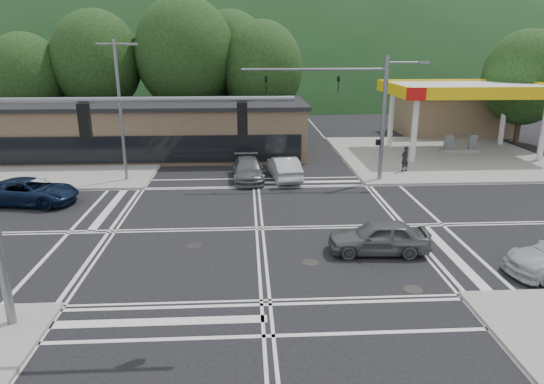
{
  "coord_description": "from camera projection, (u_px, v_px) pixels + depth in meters",
  "views": [
    {
      "loc": [
        -0.62,
        -22.28,
        8.72
      ],
      "look_at": [
        0.7,
        1.53,
        1.4
      ],
      "focal_mm": 32.0,
      "sensor_mm": 36.0,
      "label": 1
    }
  ],
  "objects": [
    {
      "name": "hill_north",
      "position": [
        247.0,
        84.0,
        109.76
      ],
      "size": [
        252.0,
        126.0,
        140.0
      ],
      "primitive_type": "ellipsoid",
      "color": "#193719",
      "rests_on": "ground"
    },
    {
      "name": "tree_ne",
      "position": [
        525.0,
        78.0,
        42.5
      ],
      "size": [
        7.2,
        7.2,
        9.99
      ],
      "color": "#382619",
      "rests_on": "ground"
    },
    {
      "name": "ground",
      "position": [
        260.0,
        228.0,
        23.86
      ],
      "size": [
        120.0,
        120.0,
        0.0
      ],
      "primitive_type": "plane",
      "color": "black",
      "rests_on": "ground"
    },
    {
      "name": "car_queue_a",
      "position": [
        284.0,
        168.0,
        32.32
      ],
      "size": [
        2.17,
        4.83,
        1.54
      ],
      "primitive_type": "imported",
      "rotation": [
        0.0,
        0.0,
        3.26
      ],
      "color": "silver",
      "rests_on": "ground"
    },
    {
      "name": "convenience_store",
      "position": [
        452.0,
        115.0,
        48.22
      ],
      "size": [
        10.0,
        6.0,
        3.8
      ],
      "primitive_type": "cube",
      "color": "#846B4F",
      "rests_on": "ground"
    },
    {
      "name": "pedestrian",
      "position": [
        405.0,
        159.0,
        33.71
      ],
      "size": [
        0.78,
        0.69,
        1.79
      ],
      "primitive_type": "imported",
      "rotation": [
        0.0,
        0.0,
        3.64
      ],
      "color": "black",
      "rests_on": "sidewalk_ne"
    },
    {
      "name": "sidewalk_ne",
      "position": [
        440.0,
        156.0,
        38.94
      ],
      "size": [
        16.0,
        16.0,
        0.15
      ],
      "primitive_type": "cube",
      "color": "gray",
      "rests_on": "ground"
    },
    {
      "name": "tree_n_a",
      "position": [
        97.0,
        62.0,
        43.93
      ],
      "size": [
        8.0,
        8.0,
        11.75
      ],
      "color": "#382619",
      "rests_on": "ground"
    },
    {
      "name": "car_northbound",
      "position": [
        248.0,
        169.0,
        32.21
      ],
      "size": [
        2.18,
        4.93,
        1.41
      ],
      "primitive_type": "imported",
      "rotation": [
        0.0,
        0.0,
        0.04
      ],
      "color": "#56595B",
      "rests_on": "ground"
    },
    {
      "name": "tree_n_b",
      "position": [
        185.0,
        54.0,
        44.16
      ],
      "size": [
        9.0,
        9.0,
        12.98
      ],
      "color": "#382619",
      "rests_on": "ground"
    },
    {
      "name": "commercial_row",
      "position": [
        154.0,
        131.0,
        39.07
      ],
      "size": [
        24.0,
        8.0,
        4.0
      ],
      "primitive_type": "cube",
      "color": "brown",
      "rests_on": "ground"
    },
    {
      "name": "gas_station_canopy",
      "position": [
        466.0,
        92.0,
        38.54
      ],
      "size": [
        12.32,
        8.34,
        5.75
      ],
      "color": "silver",
      "rests_on": "ground"
    },
    {
      "name": "signal_mast_sw",
      "position": [
        49.0,
        172.0,
        14.19
      ],
      "size": [
        9.14,
        0.28,
        8.0
      ],
      "color": "slate",
      "rests_on": "ground"
    },
    {
      "name": "streetlight_nw",
      "position": [
        121.0,
        104.0,
        30.52
      ],
      "size": [
        2.5,
        0.25,
        9.0
      ],
      "color": "slate",
      "rests_on": "ground"
    },
    {
      "name": "car_grey_center",
      "position": [
        379.0,
        237.0,
        20.89
      ],
      "size": [
        4.4,
        1.98,
        1.47
      ],
      "primitive_type": "imported",
      "rotation": [
        0.0,
        0.0,
        -1.63
      ],
      "color": "#595A5D",
      "rests_on": "ground"
    },
    {
      "name": "car_blue_west",
      "position": [
        30.0,
        191.0,
        27.32
      ],
      "size": [
        5.6,
        3.3,
        1.46
      ],
      "primitive_type": "imported",
      "rotation": [
        0.0,
        0.0,
        1.4
      ],
      "color": "#0B1832",
      "rests_on": "ground"
    },
    {
      "name": "tree_n_c",
      "position": [
        262.0,
        69.0,
        44.91
      ],
      "size": [
        7.6,
        7.6,
        10.87
      ],
      "color": "#382619",
      "rests_on": "ground"
    },
    {
      "name": "sidewalk_nw",
      "position": [
        59.0,
        161.0,
        37.36
      ],
      "size": [
        16.0,
        16.0,
        0.15
      ],
      "primitive_type": "cube",
      "color": "gray",
      "rests_on": "ground"
    },
    {
      "name": "tree_n_d",
      "position": [
        26.0,
        77.0,
        43.04
      ],
      "size": [
        6.8,
        6.8,
        9.76
      ],
      "color": "#382619",
      "rests_on": "ground"
    },
    {
      "name": "car_queue_b",
      "position": [
        266.0,
        147.0,
        38.6
      ],
      "size": [
        2.01,
        4.78,
        1.61
      ],
      "primitive_type": "imported",
      "rotation": [
        0.0,
        0.0,
        3.16
      ],
      "color": "silver",
      "rests_on": "ground"
    },
    {
      "name": "signal_mast_ne",
      "position": [
        365.0,
        104.0,
        30.56
      ],
      "size": [
        11.65,
        0.3,
        8.0
      ],
      "color": "slate",
      "rests_on": "ground"
    },
    {
      "name": "tree_n_e",
      "position": [
        230.0,
        60.0,
        48.38
      ],
      "size": [
        8.4,
        8.4,
        11.98
      ],
      "color": "#382619",
      "rests_on": "ground"
    }
  ]
}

